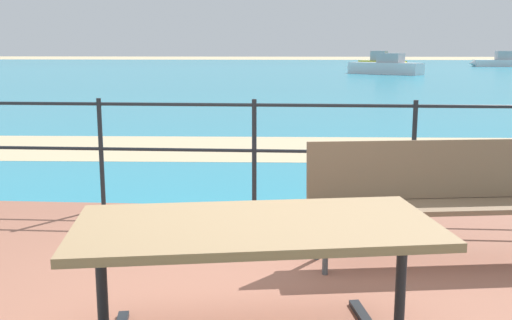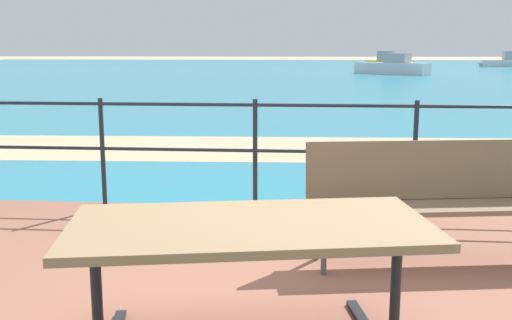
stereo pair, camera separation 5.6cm
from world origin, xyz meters
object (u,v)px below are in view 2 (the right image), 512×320
Objects in this scene: picnic_table at (250,262)px; boat_near at (507,62)px; park_bench at (430,191)px; boat_far at (391,67)px; boat_mid at (389,62)px.

picnic_table is 56.00m from boat_near.
park_bench is 34.47m from boat_far.
park_bench is 54.01m from boat_near.
picnic_table is 53.36m from boat_mid.
boat_near is 1.09× the size of boat_far.
picnic_table is at bearing -132.78° from park_bench.
boat_mid is (-10.49, -0.17, 0.00)m from boat_near.
boat_mid is at bearing -58.85° from boat_far.
boat_far is at bearing 70.51° from picnic_table.
boat_mid is 0.91× the size of boat_far.
boat_far is (5.55, 35.90, -0.17)m from picnic_table.
park_bench is at bearing -55.32° from boat_mid.
park_bench is 0.42× the size of boat_mid.
boat_near is 10.49m from boat_mid.
picnic_table is at bearing 119.53° from boat_far.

